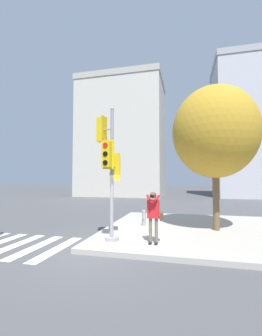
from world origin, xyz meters
TOP-DOWN VIEW (x-y plane):
  - ground_plane at (0.00, 0.00)m, footprint 160.00×160.00m
  - sidewalk_corner at (3.50, 3.50)m, footprint 8.00×8.00m
  - traffic_signal_pole at (0.33, 0.74)m, footprint 0.87×1.23m
  - person_photographer at (1.97, 0.65)m, footprint 0.58×0.54m
  - street_tree at (4.30, 3.29)m, footprint 3.66×3.66m
  - fire_hydrant at (1.10, 3.50)m, footprint 0.18×0.24m
  - building_left at (-5.87, 24.34)m, footprint 11.87×8.29m

SIDE VIEW (x-z plane):
  - ground_plane at x=0.00m, z-range 0.00..0.00m
  - sidewalk_corner at x=3.50m, z-range 0.00..0.17m
  - fire_hydrant at x=1.10m, z-range 0.17..0.91m
  - person_photographer at x=1.97m, z-range 0.35..2.09m
  - traffic_signal_pole at x=0.33m, z-range 0.54..5.37m
  - street_tree at x=4.30m, z-range 1.28..7.53m
  - building_left at x=-5.87m, z-range 0.02..16.82m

